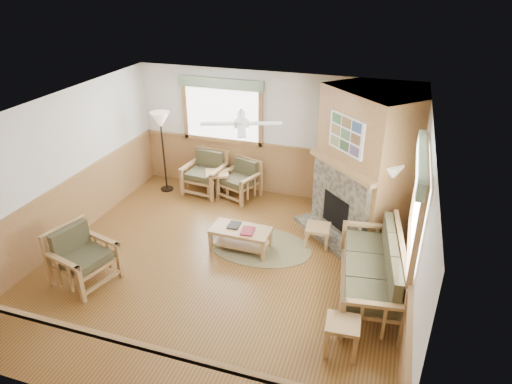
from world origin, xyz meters
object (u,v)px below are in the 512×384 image
(footstool, at_px, (318,235))
(armchair_left, at_px, (83,257))
(armchair_back_right, at_px, (239,180))
(end_table_chairs, at_px, (217,183))
(sofa, at_px, (370,269))
(armchair_back_left, at_px, (205,173))
(floor_lamp_right, at_px, (386,209))
(floor_lamp_left, at_px, (163,152))
(coffee_table, at_px, (241,239))
(end_table_sofa, at_px, (342,337))

(footstool, bearing_deg, armchair_left, -146.35)
(armchair_back_right, height_order, end_table_chairs, armchair_back_right)
(sofa, bearing_deg, armchair_back_right, -137.30)
(armchair_back_left, relative_size, armchair_left, 0.99)
(armchair_left, bearing_deg, end_table_chairs, 1.20)
(armchair_back_right, relative_size, floor_lamp_right, 0.49)
(sofa, bearing_deg, armchair_left, -83.89)
(sofa, bearing_deg, footstool, -146.32)
(armchair_left, xyz_separation_m, floor_lamp_right, (4.47, 2.40, 0.37))
(armchair_back_right, height_order, floor_lamp_right, floor_lamp_right)
(sofa, bearing_deg, floor_lamp_left, -123.90)
(coffee_table, distance_m, floor_lamp_left, 3.09)
(sofa, bearing_deg, end_table_sofa, -17.25)
(sofa, relative_size, end_table_chairs, 3.86)
(armchair_back_right, bearing_deg, sofa, -19.70)
(coffee_table, relative_size, end_table_chairs, 1.92)
(sofa, bearing_deg, end_table_chairs, -132.46)
(end_table_chairs, bearing_deg, armchair_back_right, 6.84)
(armchair_left, bearing_deg, floor_lamp_right, -47.13)
(floor_lamp_right, bearing_deg, sofa, -94.22)
(armchair_left, relative_size, floor_lamp_left, 0.51)
(armchair_back_left, xyz_separation_m, footstool, (2.83, -1.36, -0.27))
(armchair_back_right, xyz_separation_m, armchair_left, (-1.34, -3.59, 0.05))
(footstool, bearing_deg, sofa, -48.87)
(footstool, height_order, floor_lamp_left, floor_lamp_left)
(armchair_back_right, bearing_deg, floor_lamp_right, -0.54)
(end_table_chairs, relative_size, footstool, 1.28)
(armchair_back_left, bearing_deg, end_table_chairs, -4.86)
(armchair_left, bearing_deg, coffee_table, -36.98)
(footstool, relative_size, floor_lamp_left, 0.24)
(sofa, xyz_separation_m, footstool, (-1.03, 1.17, -0.30))
(armchair_back_right, height_order, footstool, armchair_back_right)
(footstool, xyz_separation_m, floor_lamp_left, (-3.72, 1.18, 0.73))
(end_table_sofa, height_order, footstool, end_table_sofa)
(floor_lamp_right, bearing_deg, footstool, -171.15)
(end_table_chairs, relative_size, floor_lamp_right, 0.33)
(coffee_table, height_order, floor_lamp_left, floor_lamp_left)
(end_table_sofa, xyz_separation_m, floor_lamp_left, (-4.52, 3.65, 0.67))
(sofa, bearing_deg, armchair_back_left, -130.74)
(armchair_back_right, relative_size, footstool, 1.91)
(armchair_back_left, distance_m, end_table_chairs, 0.38)
(armchair_left, bearing_deg, end_table_sofa, -78.66)
(armchair_left, xyz_separation_m, end_table_chairs, (0.84, 3.53, -0.19))
(end_table_chairs, bearing_deg, floor_lamp_left, -174.55)
(footstool, height_order, floor_lamp_right, floor_lamp_right)
(armchair_back_left, bearing_deg, floor_lamp_right, -11.19)
(floor_lamp_left, bearing_deg, armchair_back_left, 11.21)
(end_table_chairs, height_order, end_table_sofa, end_table_chairs)
(footstool, relative_size, floor_lamp_right, 0.26)
(sofa, xyz_separation_m, armchair_back_left, (-3.86, 2.53, -0.03))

